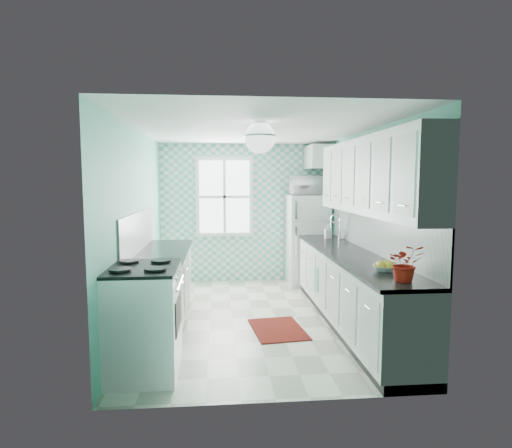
{
  "coord_description": "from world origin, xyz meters",
  "views": [
    {
      "loc": [
        -0.47,
        -5.58,
        1.86
      ],
      "look_at": [
        0.05,
        0.25,
        1.25
      ],
      "focal_mm": 30.0,
      "sensor_mm": 36.0,
      "label": 1
    }
  ],
  "objects": [
    {
      "name": "countertop_right",
      "position": [
        1.19,
        -0.4,
        0.92
      ],
      "size": [
        0.63,
        3.6,
        0.04
      ],
      "primitive_type": "cube",
      "color": "black",
      "rests_on": "base_cabinets_right"
    },
    {
      "name": "backsplash_left",
      "position": [
        -1.49,
        -0.07,
        1.2
      ],
      "size": [
        0.02,
        2.15,
        0.51
      ],
      "primitive_type": "cube",
      "color": "white",
      "rests_on": "wall_left"
    },
    {
      "name": "stove",
      "position": [
        -1.2,
        -1.5,
        0.53
      ],
      "size": [
        0.68,
        0.85,
        1.02
      ],
      "rotation": [
        0.0,
        0.0,
        0.01
      ],
      "color": "white",
      "rests_on": "floor"
    },
    {
      "name": "rug",
      "position": [
        0.26,
        -0.48,
        0.01
      ],
      "size": [
        0.7,
        0.93,
        0.01
      ],
      "primitive_type": "cube",
      "rotation": [
        0.0,
        0.0,
        0.11
      ],
      "color": "maroon",
      "rests_on": "floor"
    },
    {
      "name": "potted_plant",
      "position": [
        1.2,
        -1.94,
        1.11
      ],
      "size": [
        0.35,
        0.32,
        0.34
      ],
      "primitive_type": "imported",
      "rotation": [
        0.0,
        0.0,
        -0.18
      ],
      "color": "#A20A0A",
      "rests_on": "countertop_right"
    },
    {
      "name": "dish_towel",
      "position": [
        0.89,
        0.15,
        0.48
      ],
      "size": [
        0.08,
        0.21,
        0.33
      ],
      "primitive_type": "cube",
      "rotation": [
        0.0,
        0.0,
        -0.3
      ],
      "color": "#65AC97",
      "rests_on": "base_cabinets_right"
    },
    {
      "name": "fruit_bowl",
      "position": [
        1.2,
        -1.48,
        0.97
      ],
      "size": [
        0.3,
        0.3,
        0.06
      ],
      "primitive_type": "imported",
      "rotation": [
        0.0,
        0.0,
        -0.31
      ],
      "color": "white",
      "rests_on": "countertop_right"
    },
    {
      "name": "microwave",
      "position": [
        1.11,
        1.82,
        1.76
      ],
      "size": [
        0.62,
        0.44,
        0.33
      ],
      "primitive_type": "imported",
      "rotation": [
        0.0,
        0.0,
        3.2
      ],
      "color": "silver",
      "rests_on": "fridge"
    },
    {
      "name": "countertop_left",
      "position": [
        -1.19,
        -0.07,
        0.92
      ],
      "size": [
        0.63,
        2.15,
        0.04
      ],
      "primitive_type": "cube",
      "color": "black",
      "rests_on": "base_cabinets_left"
    },
    {
      "name": "floor",
      "position": [
        0.0,
        0.0,
        -0.01
      ],
      "size": [
        3.0,
        4.4,
        0.02
      ],
      "primitive_type": "cube",
      "color": "silver",
      "rests_on": "ground"
    },
    {
      "name": "window",
      "position": [
        -0.35,
        2.16,
        1.55
      ],
      "size": [
        1.04,
        0.05,
        1.44
      ],
      "color": "white",
      "rests_on": "wall_back"
    },
    {
      "name": "soap_bottle",
      "position": [
        1.25,
        0.95,
        1.05
      ],
      "size": [
        0.1,
        0.1,
        0.22
      ],
      "primitive_type": "imported",
      "rotation": [
        0.0,
        0.0,
        0.04
      ],
      "color": "#98ACBB",
      "rests_on": "countertop_right"
    },
    {
      "name": "wall_back",
      "position": [
        0.0,
        2.21,
        1.25
      ],
      "size": [
        3.0,
        0.02,
        2.5
      ],
      "primitive_type": "cube",
      "color": "#68C7AC",
      "rests_on": "floor"
    },
    {
      "name": "sink",
      "position": [
        1.2,
        0.72,
        0.93
      ],
      "size": [
        0.48,
        0.41,
        0.53
      ],
      "rotation": [
        0.0,
        0.0,
        -0.0
      ],
      "color": "silver",
      "rests_on": "countertop_right"
    },
    {
      "name": "upper_cabinets_right",
      "position": [
        1.33,
        -0.6,
        1.9
      ],
      "size": [
        0.33,
        3.2,
        0.9
      ],
      "primitive_type": "cube",
      "color": "silver",
      "rests_on": "wall_right"
    },
    {
      "name": "wall_left",
      "position": [
        -1.51,
        0.0,
        1.25
      ],
      "size": [
        0.02,
        4.4,
        2.5
      ],
      "primitive_type": "cube",
      "color": "#68C7AC",
      "rests_on": "floor"
    },
    {
      "name": "upper_cabinet_fridge",
      "position": [
        1.3,
        1.83,
        2.25
      ],
      "size": [
        0.4,
        0.74,
        0.4
      ],
      "primitive_type": "cube",
      "color": "silver",
      "rests_on": "wall_right"
    },
    {
      "name": "accent_wall",
      "position": [
        0.0,
        2.19,
        1.25
      ],
      "size": [
        3.0,
        0.01,
        2.5
      ],
      "primitive_type": "cube",
      "color": "#60BAA5",
      "rests_on": "wall_back"
    },
    {
      "name": "fridge",
      "position": [
        1.11,
        1.82,
        0.8
      ],
      "size": [
        0.69,
        0.69,
        1.59
      ],
      "rotation": [
        0.0,
        0.0,
        0.05
      ],
      "color": "white",
      "rests_on": "floor"
    },
    {
      "name": "ceiling",
      "position": [
        0.0,
        0.0,
        2.51
      ],
      "size": [
        3.0,
        4.4,
        0.02
      ],
      "primitive_type": "cube",
      "color": "white",
      "rests_on": "wall_back"
    },
    {
      "name": "base_cabinets_left",
      "position": [
        -1.2,
        -0.07,
        0.45
      ],
      "size": [
        0.6,
        2.15,
        0.9
      ],
      "primitive_type": "cube",
      "color": "white",
      "rests_on": "floor"
    },
    {
      "name": "ceiling_light",
      "position": [
        0.0,
        -0.8,
        2.32
      ],
      "size": [
        0.34,
        0.34,
        0.35
      ],
      "color": "silver",
      "rests_on": "ceiling"
    },
    {
      "name": "wall_front",
      "position": [
        0.0,
        -2.21,
        1.25
      ],
      "size": [
        3.0,
        0.02,
        2.5
      ],
      "primitive_type": "cube",
      "color": "#68C7AC",
      "rests_on": "floor"
    },
    {
      "name": "backsplash_right",
      "position": [
        1.49,
        -0.4,
        1.2
      ],
      "size": [
        0.02,
        3.6,
        0.51
      ],
      "primitive_type": "cube",
      "color": "white",
      "rests_on": "wall_right"
    },
    {
      "name": "base_cabinets_right",
      "position": [
        1.2,
        -0.4,
        0.45
      ],
      "size": [
        0.6,
        3.6,
        0.9
      ],
      "primitive_type": "cube",
      "color": "white",
      "rests_on": "floor"
    },
    {
      "name": "wall_right",
      "position": [
        1.51,
        0.0,
        1.25
      ],
      "size": [
        0.02,
        4.4,
        2.5
      ],
      "primitive_type": "cube",
      "color": "#68C7AC",
      "rests_on": "floor"
    }
  ]
}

